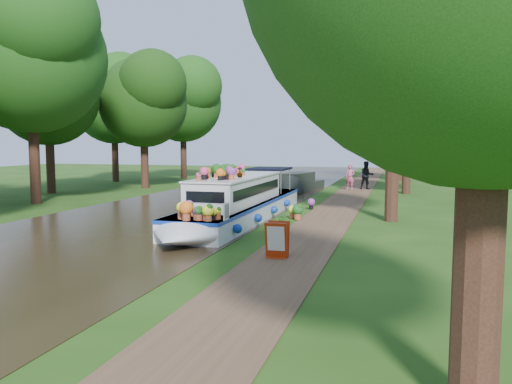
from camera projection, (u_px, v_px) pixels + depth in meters
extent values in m
plane|color=#1F4210|center=(285.00, 229.00, 18.75)|extent=(100.00, 100.00, 0.00)
cube|color=black|center=(142.00, 221.00, 20.41)|extent=(10.00, 100.00, 0.02)
cube|color=#523926|center=(317.00, 230.00, 18.41)|extent=(2.20, 100.00, 0.03)
cube|color=silver|center=(243.00, 209.00, 21.18)|extent=(2.20, 12.00, 0.75)
cube|color=#103398|center=(243.00, 202.00, 21.15)|extent=(2.24, 12.04, 0.12)
cube|color=silver|center=(237.00, 190.00, 20.33)|extent=(1.80, 7.00, 1.05)
cube|color=silver|center=(237.00, 177.00, 20.28)|extent=(1.90, 7.10, 0.06)
cube|color=black|center=(259.00, 189.00, 20.07)|extent=(0.03, 6.40, 0.38)
cube|color=black|center=(217.00, 188.00, 20.58)|extent=(0.03, 6.40, 0.38)
cube|color=black|center=(269.00, 169.00, 25.15)|extent=(1.90, 2.40, 0.10)
cube|color=white|center=(226.00, 211.00, 15.64)|extent=(0.04, 0.45, 0.55)
imported|color=#174412|center=(208.00, 174.00, 18.40)|extent=(0.19, 0.22, 0.35)
imported|color=#174412|center=(240.00, 172.00, 19.27)|extent=(0.30, 0.30, 0.40)
cylinder|color=#321910|center=(392.00, 166.00, 20.34)|extent=(0.56, 0.56, 4.55)
sphere|color=#13330C|center=(395.00, 67.00, 19.96)|extent=(4.80, 4.80, 4.80)
sphere|color=#13330C|center=(422.00, 38.00, 18.91)|extent=(3.60, 3.60, 3.60)
sphere|color=#13330C|center=(375.00, 54.00, 20.93)|extent=(3.84, 3.84, 3.84)
cylinder|color=#321910|center=(407.00, 164.00, 31.65)|extent=(0.56, 0.56, 3.85)
sphere|color=#174412|center=(409.00, 99.00, 31.26)|extent=(6.00, 6.00, 6.00)
sphere|color=#174412|center=(430.00, 77.00, 29.96)|extent=(4.50, 4.50, 4.50)
sphere|color=#174412|center=(392.00, 87.00, 32.47)|extent=(4.80, 4.80, 4.80)
cylinder|color=#321910|center=(399.00, 157.00, 42.29)|extent=(0.56, 0.56, 4.20)
sphere|color=#13330C|center=(401.00, 104.00, 41.86)|extent=(6.60, 6.60, 6.60)
sphere|color=#13330C|center=(418.00, 86.00, 40.43)|extent=(4.95, 4.95, 4.95)
sphere|color=#13330C|center=(387.00, 94.00, 43.19)|extent=(5.28, 5.28, 5.28)
cylinder|color=#321910|center=(478.00, 269.00, 5.72)|extent=(0.56, 0.56, 3.50)
cylinder|color=#321910|center=(34.00, 158.00, 26.35)|extent=(0.56, 0.56, 4.90)
sphere|color=#174412|center=(30.00, 58.00, 25.85)|extent=(7.80, 7.80, 7.80)
sphere|color=#174412|center=(38.00, 19.00, 24.15)|extent=(5.85, 5.85, 5.85)
sphere|color=#174412|center=(26.00, 41.00, 27.42)|extent=(6.24, 6.24, 6.24)
cylinder|color=#321910|center=(145.00, 161.00, 35.69)|extent=(0.56, 0.56, 3.85)
sphere|color=#13330C|center=(143.00, 103.00, 35.29)|extent=(6.20, 6.20, 6.20)
sphere|color=#13330C|center=(153.00, 84.00, 33.94)|extent=(4.65, 4.65, 4.65)
sphere|color=#13330C|center=(137.00, 92.00, 36.54)|extent=(4.96, 4.96, 4.96)
cylinder|color=#321910|center=(184.00, 155.00, 45.64)|extent=(0.56, 0.56, 4.38)
sphere|color=#174412|center=(183.00, 103.00, 45.19)|extent=(7.00, 7.00, 7.00)
sphere|color=#174412|center=(192.00, 86.00, 43.66)|extent=(5.25, 5.25, 5.25)
sphere|color=#174412|center=(176.00, 93.00, 46.60)|extent=(5.60, 5.60, 5.60)
cylinder|color=#321910|center=(50.00, 162.00, 32.01)|extent=(0.56, 0.56, 4.02)
sphere|color=#13330C|center=(48.00, 95.00, 31.60)|extent=(6.40, 6.40, 6.40)
sphere|color=#13330C|center=(54.00, 71.00, 30.20)|extent=(4.80, 4.80, 4.80)
sphere|color=#13330C|center=(44.00, 82.00, 32.88)|extent=(5.12, 5.12, 5.12)
cylinder|color=#321910|center=(115.00, 157.00, 41.97)|extent=(0.56, 0.56, 4.20)
sphere|color=#174412|center=(114.00, 103.00, 41.54)|extent=(6.80, 6.80, 6.80)
sphere|color=#174412|center=(121.00, 84.00, 40.06)|extent=(5.10, 5.10, 5.10)
sphere|color=#174412|center=(109.00, 92.00, 42.91)|extent=(5.44, 5.44, 5.44)
cube|color=black|center=(298.00, 186.00, 34.14)|extent=(2.88, 5.85, 0.56)
cube|color=black|center=(297.00, 178.00, 33.63)|extent=(2.04, 3.49, 0.65)
cube|color=#A62D0B|center=(277.00, 257.00, 13.88)|extent=(0.57, 0.47, 0.03)
cube|color=#A62D0B|center=(276.00, 240.00, 13.71)|extent=(0.63, 0.27, 0.99)
cube|color=#A62D0B|center=(278.00, 239.00, 13.95)|extent=(0.63, 0.27, 0.99)
cube|color=white|center=(276.00, 239.00, 13.67)|extent=(0.49, 0.18, 0.69)
imported|color=#E85F80|center=(350.00, 177.00, 33.90)|extent=(0.70, 0.52, 1.75)
imported|color=black|center=(367.00, 175.00, 34.37)|extent=(1.12, 0.98, 1.95)
imported|color=#1D611D|center=(282.00, 218.00, 19.99)|extent=(0.40, 0.36, 0.39)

